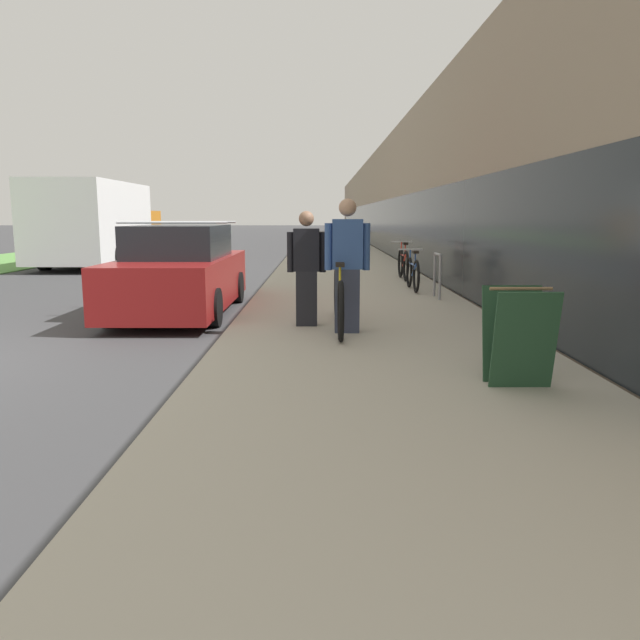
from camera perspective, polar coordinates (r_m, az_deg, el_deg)
sidewalk_slab at (r=27.53m, az=1.55°, el=6.14°), size 3.98×70.00×0.15m
storefront_facade at (r=36.32m, az=12.56°, el=10.45°), size 10.01×70.00×4.88m
lawn_strip at (r=33.61m, az=-20.35°, el=6.06°), size 4.73×70.00×0.03m
tandem_bicycle at (r=8.60m, az=1.76°, el=1.98°), size 0.52×2.76×0.95m
person_rider at (r=8.20m, az=2.57°, el=4.96°), size 0.59×0.23×1.75m
person_bystander at (r=8.72m, az=-1.17°, el=4.72°), size 0.54×0.21×1.59m
bike_rack_hoop at (r=11.90m, az=10.75°, el=4.44°), size 0.05×0.60×0.84m
cruiser_bike_nearest at (r=13.14m, az=8.54°, el=4.28°), size 0.52×1.65×0.84m
cruiser_bike_middle at (r=15.32m, az=7.68°, el=5.13°), size 0.52×1.69×0.91m
sandwich_board_sign at (r=5.93m, az=17.76°, el=-1.41°), size 0.56×0.56×0.90m
parked_sedan_curbside at (r=11.06m, az=-12.55°, el=4.19°), size 1.80×4.57×1.59m
moving_truck at (r=22.54m, az=-19.57°, el=8.26°), size 2.52×7.40×2.77m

